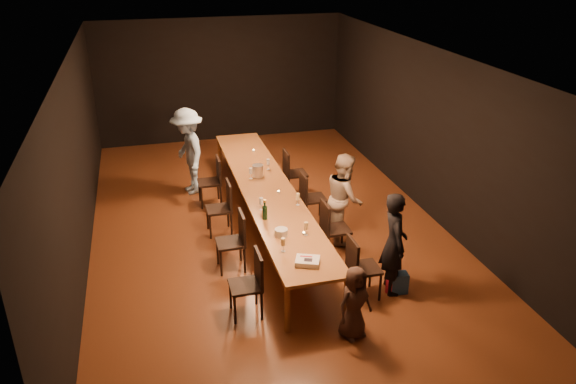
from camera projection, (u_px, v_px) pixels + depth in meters
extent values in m
plane|color=#4E2813|center=(267.00, 226.00, 9.98)|extent=(10.00, 10.00, 0.00)
cube|color=black|center=(221.00, 80.00, 13.76)|extent=(6.00, 0.04, 3.00)
cube|color=black|center=(392.00, 333.00, 4.96)|extent=(6.00, 0.04, 3.00)
cube|color=black|center=(77.00, 164.00, 8.66)|extent=(0.04, 10.00, 3.00)
cube|color=black|center=(429.00, 132.00, 10.06)|extent=(0.04, 10.00, 3.00)
cube|color=silver|center=(265.00, 56.00, 8.74)|extent=(6.00, 10.00, 0.04)
cube|color=olive|center=(267.00, 189.00, 9.68)|extent=(0.90, 6.00, 0.05)
cylinder|color=olive|center=(287.00, 309.00, 7.19)|extent=(0.08, 0.08, 0.70)
cylinder|color=olive|center=(346.00, 299.00, 7.38)|extent=(0.08, 0.08, 0.70)
cylinder|color=olive|center=(220.00, 155.00, 12.29)|extent=(0.08, 0.08, 0.70)
cylinder|color=olive|center=(255.00, 151.00, 12.48)|extent=(0.08, 0.08, 0.70)
imported|color=black|center=(394.00, 243.00, 7.88)|extent=(0.45, 0.61, 1.54)
imported|color=#C0A790|center=(344.00, 197.00, 9.29)|extent=(0.70, 0.83, 1.53)
imported|color=#9AC4EE|center=(188.00, 151.00, 11.00)|extent=(0.82, 1.21, 1.73)
imported|color=#412B24|center=(354.00, 303.00, 7.05)|extent=(0.57, 0.46, 1.00)
cube|color=#E32250|center=(393.00, 284.00, 8.09)|extent=(0.24, 0.19, 0.25)
cube|color=#2658A8|center=(399.00, 283.00, 8.07)|extent=(0.26, 0.19, 0.31)
cube|color=white|center=(308.00, 261.00, 7.41)|extent=(0.39, 0.35, 0.07)
cube|color=black|center=(308.00, 260.00, 7.37)|extent=(0.13, 0.12, 0.00)
cube|color=red|center=(306.00, 256.00, 7.45)|extent=(0.16, 0.09, 0.00)
cylinder|color=silver|center=(281.00, 232.00, 8.10)|extent=(0.23, 0.23, 0.11)
cylinder|color=silver|center=(258.00, 171.00, 10.09)|extent=(0.22, 0.22, 0.22)
cylinder|color=#B2B7B2|center=(304.00, 233.00, 8.15)|extent=(0.05, 0.05, 0.03)
cylinder|color=#B2B7B2|center=(279.00, 192.00, 9.49)|extent=(0.05, 0.05, 0.03)
cylinder|color=#B2B7B2|center=(254.00, 151.00, 11.32)|extent=(0.05, 0.05, 0.03)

